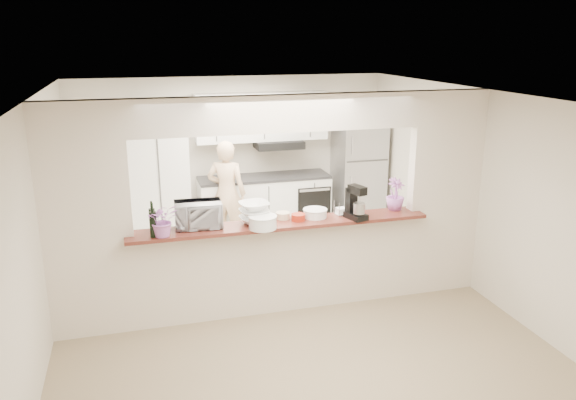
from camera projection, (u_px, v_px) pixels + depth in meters
name	position (u px, v px, depth m)	size (l,w,h in m)	color
floor	(281.00, 309.00, 6.62)	(6.00, 6.00, 0.00)	gray
tile_overlay	(253.00, 260.00, 8.06)	(5.00, 2.90, 0.01)	beige
partition	(280.00, 187.00, 6.21)	(5.00, 0.15, 2.50)	silver
bar_counter	(281.00, 264.00, 6.46)	(3.40, 0.38, 1.09)	silver
kitchen_cabinets	(224.00, 176.00, 8.82)	(3.15, 0.62, 2.25)	white
refrigerator	(358.00, 176.00, 9.37)	(0.75, 0.70, 1.70)	#A3A4A8
flower_left	(163.00, 220.00, 5.79)	(0.32, 0.27, 0.35)	#D16EBF
wine_bottle_a	(152.00, 219.00, 5.98)	(0.06, 0.06, 0.32)	black
wine_bottle_b	(153.00, 224.00, 5.78)	(0.07, 0.07, 0.37)	black
toaster_oven	(198.00, 215.00, 6.09)	(0.50, 0.34, 0.28)	#B9B8BD
serving_bowls	(254.00, 213.00, 6.21)	(0.32, 0.32, 0.24)	white
plate_stack_a	(263.00, 222.00, 6.06)	(0.31, 0.31, 0.14)	white
plate_stack_b	(315.00, 213.00, 6.44)	(0.28, 0.28, 0.10)	white
red_bowl	(298.00, 217.00, 6.33)	(0.16, 0.16, 0.07)	maroon
tan_bowl	(283.00, 215.00, 6.39)	(0.16, 0.16, 0.07)	beige
utensil_caddy	(346.00, 206.00, 6.54)	(0.27, 0.18, 0.24)	silver
stand_mixer	(356.00, 204.00, 6.36)	(0.23, 0.30, 0.39)	black
flower_right	(395.00, 194.00, 6.68)	(0.22, 0.22, 0.39)	#B360B0
person	(227.00, 194.00, 8.46)	(0.59, 0.39, 1.61)	beige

